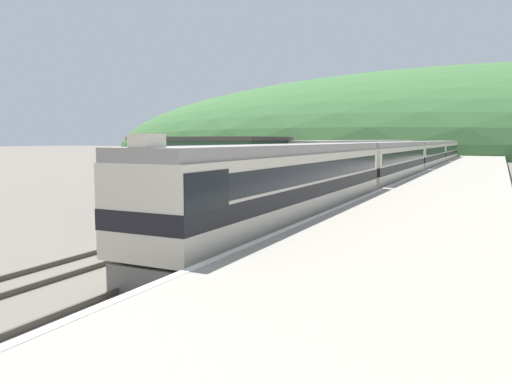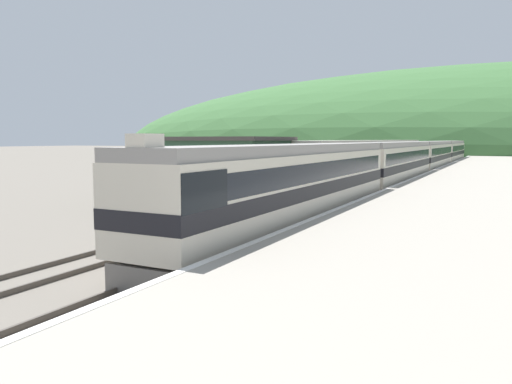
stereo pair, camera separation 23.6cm
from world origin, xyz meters
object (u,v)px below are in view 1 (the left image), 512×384
(carriage_second, at_px, (389,163))
(carriage_fourth, at_px, (443,152))
(express_train_lead_car, at_px, (290,184))
(siding_train, at_px, (367,159))
(carriage_third, at_px, (424,156))

(carriage_second, relative_size, carriage_fourth, 1.00)
(express_train_lead_car, height_order, carriage_second, express_train_lead_car)
(carriage_fourth, height_order, siding_train, siding_train)
(carriage_third, height_order, carriage_fourth, same)
(express_train_lead_car, height_order, siding_train, express_train_lead_car)
(express_train_lead_car, relative_size, carriage_fourth, 1.04)
(express_train_lead_car, bearing_deg, carriage_fourth, 90.00)
(carriage_third, relative_size, carriage_fourth, 1.00)
(express_train_lead_car, xyz_separation_m, carriage_second, (0.00, 21.69, -0.01))
(carriage_third, bearing_deg, carriage_fourth, 90.00)
(express_train_lead_car, distance_m, carriage_fourth, 63.74)
(express_train_lead_car, distance_m, carriage_second, 21.69)
(express_train_lead_car, xyz_separation_m, carriage_fourth, (0.00, 63.74, -0.01))
(carriage_second, bearing_deg, express_train_lead_car, -90.00)
(carriage_second, distance_m, siding_train, 9.07)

